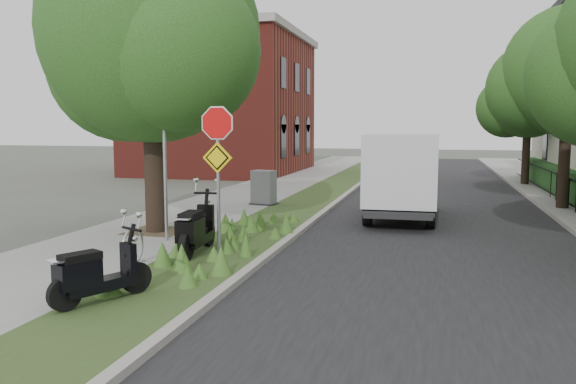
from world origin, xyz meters
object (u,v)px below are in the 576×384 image
Objects in this scene: scooter_far at (91,279)px; box_truck at (401,172)px; utility_cabinet at (264,188)px; sign_assembly at (218,150)px; scooter_near at (194,234)px.

scooter_far is 0.32× the size of box_truck.
utility_cabinet is at bearing 93.57° from scooter_far.
scooter_near is at bearing -179.37° from sign_assembly.
utility_cabinet is at bearing 100.30° from sign_assembly.
sign_assembly reaches higher than scooter_near.
sign_assembly is 7.26m from box_truck.
scooter_far is (-0.16, -3.44, -0.06)m from scooter_near.
scooter_far is at bearing -101.56° from sign_assembly.
scooter_far is at bearing -86.43° from utility_cabinet.
sign_assembly is at bearing 78.44° from scooter_far.
sign_assembly is 3.95m from scooter_far.
scooter_far is (-0.70, -3.44, -1.81)m from sign_assembly.
box_truck reaches higher than scooter_near.
box_truck is at bearing -15.56° from utility_cabinet.
sign_assembly is 1.63× the size of scooter_near.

